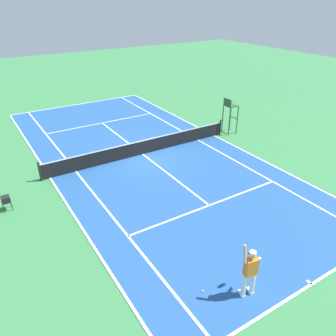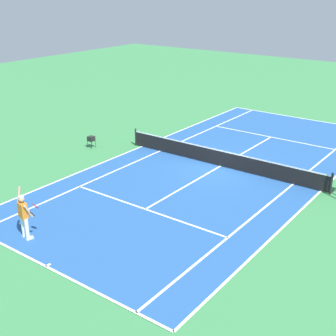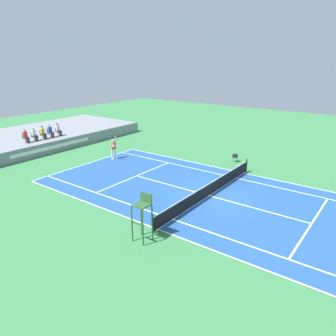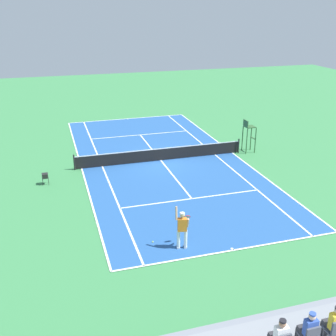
# 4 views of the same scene
# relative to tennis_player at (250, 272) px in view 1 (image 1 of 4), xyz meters

# --- Properties ---
(ground_plane) EXTENTS (80.00, 80.00, 0.00)m
(ground_plane) POSITION_rel_tennis_player_xyz_m (-2.14, -11.04, -0.99)
(ground_plane) COLOR #387F47
(court) EXTENTS (11.08, 23.88, 0.03)m
(court) POSITION_rel_tennis_player_xyz_m (-2.14, -11.04, -0.98)
(court) COLOR #235193
(court) RESTS_ON ground
(net) EXTENTS (11.98, 0.10, 1.07)m
(net) POSITION_rel_tennis_player_xyz_m (-2.14, -11.04, -0.47)
(net) COLOR black
(net) RESTS_ON ground
(tennis_player) EXTENTS (0.82, 0.61, 2.08)m
(tennis_player) POSITION_rel_tennis_player_xyz_m (0.00, 0.00, 0.00)
(tennis_player) COLOR white
(tennis_player) RESTS_ON ground
(tennis_ball) EXTENTS (0.07, 0.07, 0.07)m
(tennis_ball) POSITION_rel_tennis_player_xyz_m (1.14, -0.84, -0.96)
(tennis_ball) COLOR #D1E533
(tennis_ball) RESTS_ON ground
(umpire_chair) EXTENTS (0.77, 0.77, 2.44)m
(umpire_chair) POSITION_rel_tennis_player_xyz_m (-8.82, -11.04, 0.56)
(umpire_chair) COLOR #2D562D
(umpire_chair) RESTS_ON ground
(ball_hopper) EXTENTS (0.36, 0.36, 0.70)m
(ball_hopper) POSITION_rel_tennis_player_xyz_m (5.71, -9.16, -0.42)
(ball_hopper) COLOR black
(ball_hopper) RESTS_ON ground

